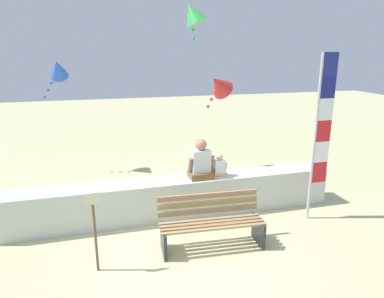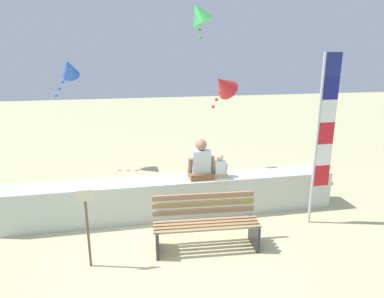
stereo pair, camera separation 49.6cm
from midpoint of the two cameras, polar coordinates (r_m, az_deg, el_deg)
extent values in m
plane|color=#C4C18B|center=(6.26, -2.64, -15.57)|extent=(40.00, 40.00, 0.00)
cube|color=beige|center=(7.14, -4.89, -7.93)|extent=(6.62, 0.63, 0.79)
cube|color=#958259|center=(5.84, 1.31, -12.96)|extent=(1.79, 0.19, 0.03)
cube|color=#9C734B|center=(5.94, 1.07, -12.45)|extent=(1.79, 0.19, 0.03)
cube|color=#9D7A50|center=(6.03, 0.83, -11.96)|extent=(1.79, 0.19, 0.03)
cube|color=#A17C58|center=(6.13, 0.60, -11.48)|extent=(1.79, 0.19, 0.03)
cube|color=#957A57|center=(6.17, 0.39, -10.04)|extent=(1.78, 0.17, 0.10)
cube|color=#9B814B|center=(6.13, 0.34, -8.86)|extent=(1.78, 0.17, 0.10)
cube|color=#9F7455|center=(6.10, 0.30, -7.66)|extent=(1.78, 0.17, 0.10)
cube|color=#2D2D33|center=(5.99, -7.13, -14.76)|extent=(0.09, 0.53, 0.45)
cube|color=#2D2D33|center=(6.30, 8.54, -13.16)|extent=(0.09, 0.53, 0.45)
cube|color=brown|center=(7.04, -0.58, -4.22)|extent=(0.47, 0.39, 0.13)
cube|color=silver|center=(6.94, -0.58, -1.98)|extent=(0.36, 0.24, 0.45)
cylinder|color=#9C6C56|center=(6.89, -2.35, -2.61)|extent=(0.08, 0.18, 0.33)
cylinder|color=#9C6C56|center=(7.00, 1.25, -2.30)|extent=(0.08, 0.18, 0.33)
sphere|color=#9C6C56|center=(6.85, -0.59, 0.71)|extent=(0.23, 0.23, 0.23)
cube|color=tan|center=(7.15, 2.49, -4.13)|extent=(0.28, 0.23, 0.08)
cube|color=white|center=(7.09, 2.50, -2.84)|extent=(0.21, 0.14, 0.26)
cylinder|color=#D8B286|center=(7.06, 1.51, -3.20)|extent=(0.04, 0.11, 0.19)
cylinder|color=#D8B286|center=(7.13, 3.54, -3.01)|extent=(0.04, 0.11, 0.19)
sphere|color=#D8B286|center=(7.03, 2.52, -1.30)|extent=(0.13, 0.13, 0.13)
cylinder|color=#B7B7BC|center=(6.91, 17.48, 1.33)|extent=(0.05, 0.05, 3.24)
cube|color=red|center=(7.19, 18.26, -3.64)|extent=(0.31, 0.02, 0.41)
cube|color=white|center=(7.07, 18.54, -0.48)|extent=(0.31, 0.02, 0.41)
cube|color=red|center=(6.97, 18.84, 2.78)|extent=(0.31, 0.02, 0.41)
cube|color=white|center=(6.90, 19.14, 6.13)|extent=(0.31, 0.02, 0.41)
cube|color=navy|center=(6.85, 19.45, 9.53)|extent=(0.31, 0.02, 0.41)
cube|color=navy|center=(6.82, 19.77, 12.98)|extent=(0.31, 0.02, 0.41)
cone|color=blue|center=(9.94, -22.47, 12.05)|extent=(0.50, 0.70, 0.68)
sphere|color=blue|center=(9.96, -22.94, 10.97)|extent=(0.08, 0.08, 0.08)
sphere|color=blue|center=(9.99, -23.40, 9.89)|extent=(0.08, 0.08, 0.08)
sphere|color=blue|center=(10.03, -23.85, 8.82)|extent=(0.08, 0.08, 0.08)
sphere|color=blue|center=(10.07, -24.30, 7.75)|extent=(0.08, 0.08, 0.08)
cone|color=red|center=(8.09, 2.56, 10.52)|extent=(0.85, 0.80, 0.69)
sphere|color=#D73839|center=(8.17, 1.99, 9.31)|extent=(0.08, 0.08, 0.08)
sphere|color=#D73839|center=(8.26, 1.45, 8.13)|extent=(0.08, 0.08, 0.08)
sphere|color=#D73839|center=(8.35, 0.91, 6.97)|extent=(0.08, 0.08, 0.08)
cone|color=green|center=(8.63, -1.65, 21.32)|extent=(0.82, 0.72, 0.65)
sphere|color=green|center=(8.71, -1.60, 20.07)|extent=(0.08, 0.08, 0.08)
sphere|color=green|center=(8.80, -1.55, 18.86)|extent=(0.08, 0.08, 0.08)
sphere|color=green|center=(8.89, -1.50, 17.67)|extent=(0.08, 0.08, 0.08)
cylinder|color=brown|center=(5.64, -18.01, -13.81)|extent=(0.04, 0.04, 1.09)
cube|color=beige|center=(5.36, -18.60, -7.77)|extent=(0.24, 0.04, 0.18)
camera|label=1|loc=(0.25, -92.07, -0.58)|focal=32.61mm
camera|label=2|loc=(0.25, 87.93, 0.58)|focal=32.61mm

